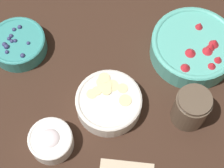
{
  "coord_description": "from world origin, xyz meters",
  "views": [
    {
      "loc": [
        -0.11,
        0.39,
        0.9
      ],
      "look_at": [
        -0.02,
        -0.01,
        0.05
      ],
      "focal_mm": 60.0,
      "sensor_mm": 36.0,
      "label": 1
    }
  ],
  "objects_px": {
    "bowl_strawberries": "(194,47)",
    "bowl_bananas": "(109,102)",
    "bowl_cream": "(51,140)",
    "jar_chocolate": "(191,109)",
    "bowl_blueberries": "(18,44)"
  },
  "relations": [
    {
      "from": "bowl_strawberries",
      "to": "jar_chocolate",
      "type": "relative_size",
      "value": 2.12
    },
    {
      "from": "bowl_blueberries",
      "to": "bowl_cream",
      "type": "bearing_deg",
      "value": 125.48
    },
    {
      "from": "bowl_blueberries",
      "to": "bowl_bananas",
      "type": "distance_m",
      "value": 0.3
    },
    {
      "from": "bowl_blueberries",
      "to": "jar_chocolate",
      "type": "relative_size",
      "value": 1.4
    },
    {
      "from": "bowl_strawberries",
      "to": "bowl_cream",
      "type": "bearing_deg",
      "value": 48.99
    },
    {
      "from": "bowl_blueberries",
      "to": "jar_chocolate",
      "type": "distance_m",
      "value": 0.49
    },
    {
      "from": "bowl_cream",
      "to": "jar_chocolate",
      "type": "bearing_deg",
      "value": -153.84
    },
    {
      "from": "bowl_cream",
      "to": "jar_chocolate",
      "type": "height_order",
      "value": "jar_chocolate"
    },
    {
      "from": "jar_chocolate",
      "to": "bowl_strawberries",
      "type": "bearing_deg",
      "value": -84.52
    },
    {
      "from": "bowl_strawberries",
      "to": "bowl_bananas",
      "type": "xyz_separation_m",
      "value": [
        0.18,
        0.21,
        -0.01
      ]
    },
    {
      "from": "bowl_cream",
      "to": "bowl_blueberries",
      "type": "bearing_deg",
      "value": -54.52
    },
    {
      "from": "jar_chocolate",
      "to": "bowl_bananas",
      "type": "bearing_deg",
      "value": 6.51
    },
    {
      "from": "bowl_strawberries",
      "to": "jar_chocolate",
      "type": "xyz_separation_m",
      "value": [
        -0.02,
        0.18,
        0.01
      ]
    },
    {
      "from": "bowl_cream",
      "to": "jar_chocolate",
      "type": "xyz_separation_m",
      "value": [
        -0.31,
        -0.15,
        0.02
      ]
    },
    {
      "from": "bowl_strawberries",
      "to": "bowl_cream",
      "type": "distance_m",
      "value": 0.45
    }
  ]
}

